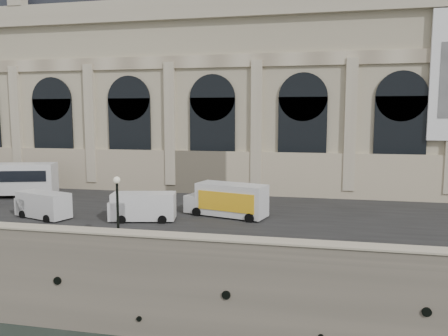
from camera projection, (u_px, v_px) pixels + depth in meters
The scene contains 8 objects.
quay at pixel (261, 200), 62.50m from camera, with size 160.00×70.00×6.00m, color gray.
street at pixel (235, 210), 41.72m from camera, with size 160.00×24.00×0.06m, color #2D2D2D.
parapet at pixel (198, 245), 28.63m from camera, with size 160.00×1.40×1.21m.
museum at pixel (213, 80), 57.66m from camera, with size 69.00×18.70×29.10m.
van_b at pixel (41, 205), 38.50m from camera, with size 5.63×3.55×2.35m.
van_c at pixel (140, 207), 37.35m from camera, with size 5.84×3.16×2.47m.
box_truck at pixel (227, 200), 38.96m from camera, with size 7.82×4.28×3.01m.
lamp_right at pixel (118, 211), 30.63m from camera, with size 0.49×0.49×4.82m.
Camera 1 is at (7.29, -26.29, 15.08)m, focal length 35.00 mm.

